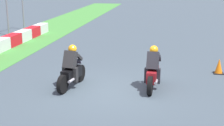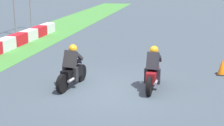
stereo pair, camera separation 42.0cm
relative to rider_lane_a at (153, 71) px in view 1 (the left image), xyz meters
name	(u,v)px [view 1 (the left image)]	position (x,y,z in m)	size (l,w,h in m)	color
ground_plane	(111,90)	(-0.44, 1.40, -0.62)	(120.00, 120.00, 0.00)	#3E4D57
rider_lane_a	(153,71)	(0.00, 0.00, 0.00)	(2.04, 0.55, 1.51)	black
rider_lane_b	(72,70)	(-0.35, 2.82, 0.00)	(2.04, 0.60, 1.51)	black
traffic_cone	(219,67)	(2.30, -2.53, -0.33)	(0.40, 0.40, 0.62)	black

